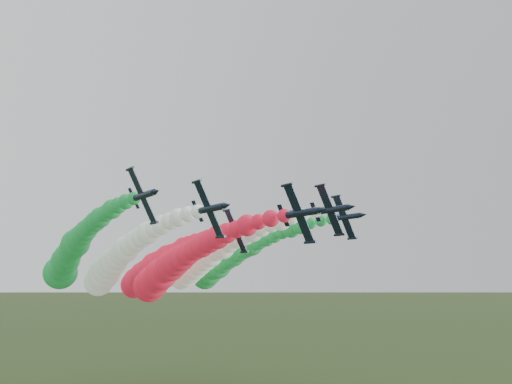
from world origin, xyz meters
The scene contains 6 objects.
jet_lead centered at (-5.37, 32.91, 30.33)m, with size 11.65×69.47×18.71m.
jet_inner_left centered at (-14.40, 41.40, 31.55)m, with size 11.24×69.06×18.30m.
jet_inner_right centered at (5.99, 37.20, 32.64)m, with size 11.01×68.82×18.06m.
jet_outer_left centered at (-21.48, 49.24, 33.60)m, with size 11.90×69.71×18.95m.
jet_outer_right centered at (18.09, 46.29, 32.84)m, with size 11.67×69.49×18.73m.
jet_trail centered at (2.25, 59.89, 30.30)m, with size 11.71×69.52×18.76m.
Camera 1 is at (-54.73, -65.09, 28.58)m, focal length 35.00 mm.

